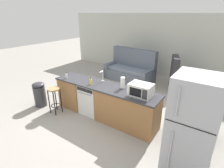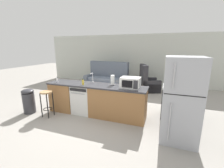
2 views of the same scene
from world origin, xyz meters
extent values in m
plane|color=gray|center=(0.00, 0.00, 0.00)|extent=(24.00, 24.00, 0.00)
cube|color=beige|center=(0.30, 4.20, 1.30)|extent=(10.00, 0.06, 2.60)
cube|color=#9E6B3D|center=(-0.93, 0.00, 0.43)|extent=(0.75, 0.62, 0.86)
cube|color=#9E6B3D|center=(0.83, 0.00, 0.43)|extent=(1.55, 0.62, 0.86)
cube|color=#333338|center=(0.15, 0.00, 0.88)|extent=(2.94, 0.66, 0.04)
cube|color=#3F2A18|center=(0.15, 0.00, 0.04)|extent=(2.86, 0.56, 0.08)
cube|color=white|center=(-0.25, 0.00, 0.42)|extent=(0.58, 0.58, 0.84)
cube|color=black|center=(-0.25, -0.30, 0.78)|extent=(0.52, 0.01, 0.08)
cylinder|color=#B2B2B7|center=(-0.25, -0.31, 0.68)|extent=(0.44, 0.02, 0.02)
cube|color=black|center=(2.35, 0.55, 0.42)|extent=(0.76, 0.64, 0.85)
cube|color=black|center=(2.35, 0.22, 0.47)|extent=(0.53, 0.01, 0.43)
cylinder|color=silver|center=(2.35, 0.20, 0.70)|extent=(0.61, 0.03, 0.03)
cube|color=white|center=(2.35, 0.55, 0.88)|extent=(0.76, 0.64, 0.05)
torus|color=black|center=(2.18, 0.42, 0.89)|extent=(0.16, 0.16, 0.01)
torus|color=black|center=(2.52, 0.42, 0.89)|extent=(0.16, 0.16, 0.01)
torus|color=black|center=(2.18, 0.68, 0.89)|extent=(0.16, 0.16, 0.01)
torus|color=black|center=(2.52, 0.68, 0.89)|extent=(0.16, 0.16, 0.01)
cube|color=#A8AAB2|center=(2.35, -0.55, 0.88)|extent=(0.72, 0.70, 1.76)
cylinder|color=#B2B2B7|center=(2.15, -0.92, 1.43)|extent=(0.02, 0.02, 0.47)
cylinder|color=#B2B2B7|center=(2.15, -0.92, 0.55)|extent=(0.02, 0.02, 0.77)
cube|color=black|center=(2.35, -0.90, 1.09)|extent=(0.68, 0.01, 0.01)
cube|color=white|center=(1.17, 0.00, 1.04)|extent=(0.50, 0.36, 0.28)
cube|color=black|center=(1.12, -0.18, 1.04)|extent=(0.27, 0.01, 0.18)
cube|color=#2D2D33|center=(1.34, -0.18, 1.04)|extent=(0.11, 0.01, 0.21)
cylinder|color=silver|center=(-0.03, 0.20, 0.92)|extent=(0.07, 0.07, 0.03)
cylinder|color=silver|center=(-0.03, 0.20, 1.06)|extent=(0.02, 0.02, 0.26)
cylinder|color=silver|center=(-0.03, 0.13, 1.19)|extent=(0.02, 0.14, 0.02)
cylinder|color=#4C4C51|center=(0.63, 0.12, 0.91)|extent=(0.14, 0.14, 0.01)
cylinder|color=white|center=(0.63, 0.12, 1.05)|extent=(0.11, 0.11, 0.27)
cylinder|color=yellow|center=(-0.18, -0.12, 0.97)|extent=(0.06, 0.06, 0.14)
cylinder|color=black|center=(-0.18, -0.12, 1.06)|extent=(0.02, 0.02, 0.04)
cylinder|color=silver|center=(-1.03, -0.17, 0.97)|extent=(0.06, 0.06, 0.14)
cylinder|color=black|center=(-1.03, -0.17, 1.06)|extent=(0.02, 0.02, 0.04)
sphere|color=red|center=(2.52, 0.68, 0.99)|extent=(0.17, 0.17, 0.17)
sphere|color=black|center=(2.52, 0.68, 1.08)|extent=(0.03, 0.03, 0.03)
cone|color=red|center=(2.60, 0.68, 1.00)|extent=(0.08, 0.04, 0.06)
cylinder|color=tan|center=(-1.08, -0.61, 0.72)|extent=(0.32, 0.32, 0.04)
cylinder|color=black|center=(-1.19, -0.72, 0.35)|extent=(0.03, 0.03, 0.70)
cylinder|color=black|center=(-0.97, -0.72, 0.35)|extent=(0.03, 0.03, 0.70)
cylinder|color=black|center=(-1.19, -0.49, 0.35)|extent=(0.03, 0.03, 0.70)
cylinder|color=black|center=(-0.97, -0.49, 0.35)|extent=(0.03, 0.03, 0.70)
torus|color=black|center=(-1.08, -0.61, 0.22)|extent=(0.25, 0.25, 0.02)
cylinder|color=#333338|center=(-1.79, -0.60, 0.31)|extent=(0.34, 0.34, 0.62)
ellipsoid|color=#333338|center=(-1.79, -0.60, 0.67)|extent=(0.35, 0.35, 0.14)
cube|color=#515B6B|center=(-0.65, 2.77, 0.21)|extent=(2.08, 1.10, 0.42)
cube|color=#515B6B|center=(-0.62, 3.09, 0.64)|extent=(2.01, 0.44, 1.27)
cube|color=#515B6B|center=(-1.55, 2.86, 0.31)|extent=(0.29, 0.92, 0.62)
cube|color=#515B6B|center=(0.24, 2.67, 0.31)|extent=(0.29, 0.92, 0.62)
cube|color=slate|center=(-1.21, 2.77, 0.48)|extent=(0.62, 0.68, 0.12)
cube|color=slate|center=(-0.66, 2.72, 0.48)|extent=(0.62, 0.68, 0.12)
cube|color=slate|center=(-0.11, 2.66, 0.48)|extent=(0.62, 0.68, 0.12)
cube|color=#2D2D33|center=(1.37, 3.05, 0.20)|extent=(1.05, 1.08, 0.40)
cube|color=#2D2D33|center=(1.09, 2.95, 0.60)|extent=(0.49, 0.87, 1.20)
cube|color=#2D2D33|center=(1.50, 2.73, 0.28)|extent=(0.81, 0.43, 0.55)
cube|color=#2D2D33|center=(1.25, 3.37, 0.28)|extent=(0.81, 0.43, 0.55)
camera|label=1|loc=(2.61, -3.24, 2.60)|focal=28.00mm
camera|label=2|loc=(2.00, -3.73, 1.92)|focal=24.00mm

